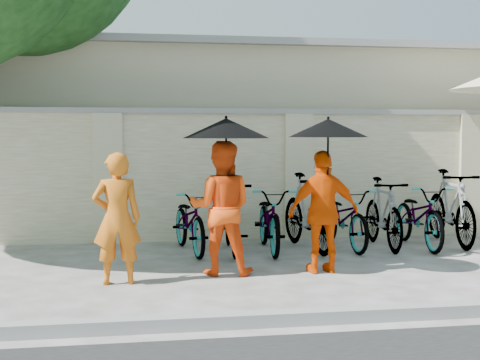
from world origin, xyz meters
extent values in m
plane|color=#B5B2AE|center=(0.00, 0.00, 0.00)|extent=(80.00, 80.00, 0.00)
cube|color=gray|center=(0.00, -1.70, 0.06)|extent=(40.00, 0.16, 0.12)
cube|color=beige|center=(1.00, 3.20, 1.00)|extent=(20.00, 0.30, 2.00)
cube|color=#C8BA91|center=(2.00, 7.00, 1.60)|extent=(14.00, 6.00, 3.20)
imported|color=#D16514|center=(-0.82, 0.19, 0.74)|extent=(0.55, 0.37, 1.48)
imported|color=#F84A0E|center=(0.40, 0.52, 0.80)|extent=(0.89, 0.76, 1.60)
cylinder|color=black|center=(0.45, 0.44, 1.33)|extent=(0.02, 0.02, 0.84)
cone|color=black|center=(0.45, 0.44, 1.75)|extent=(1.02, 1.02, 0.23)
imported|color=#F34D03|center=(1.64, 0.40, 0.74)|extent=(0.89, 0.42, 1.49)
cylinder|color=black|center=(1.66, 0.32, 1.30)|extent=(0.02, 0.02, 0.91)
cone|color=black|center=(1.66, 0.32, 1.75)|extent=(0.95, 0.95, 0.22)
imported|color=#ABABAB|center=(0.17, 2.04, 0.44)|extent=(0.81, 1.75, 0.89)
imported|color=#ABABAB|center=(0.74, 1.93, 0.53)|extent=(0.62, 1.79, 1.06)
imported|color=#ABABAB|center=(1.30, 1.94, 0.46)|extent=(0.73, 1.80, 0.93)
imported|color=#ABABAB|center=(1.87, 1.99, 0.55)|extent=(0.73, 1.89, 1.11)
imported|color=#ABABAB|center=(2.43, 2.02, 0.45)|extent=(0.73, 1.75, 0.90)
imported|color=#ABABAB|center=(3.00, 1.93, 0.52)|extent=(0.61, 1.75, 1.04)
imported|color=#ABABAB|center=(3.56, 1.93, 0.46)|extent=(0.69, 1.79, 0.93)
imported|color=#ABABAB|center=(4.13, 2.06, 0.57)|extent=(0.72, 1.94, 1.14)
camera|label=1|loc=(-0.69, -7.34, 1.69)|focal=50.00mm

